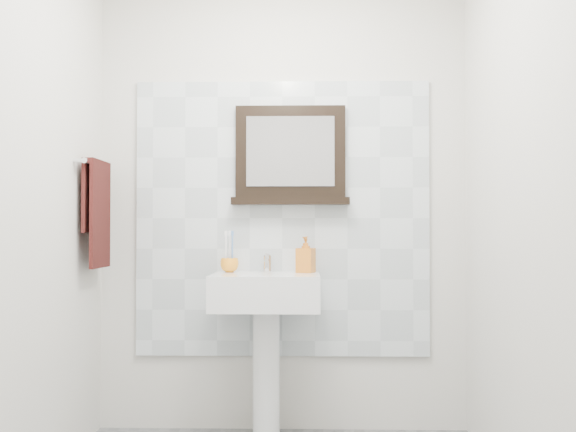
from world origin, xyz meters
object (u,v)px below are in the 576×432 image
(framed_mirror, at_px, (290,158))
(toothbrush_cup, at_px, (229,265))
(soap_dispenser, at_px, (306,254))
(pedestal_sink, at_px, (266,309))
(hand_towel, at_px, (97,205))

(framed_mirror, bearing_deg, toothbrush_cup, -167.69)
(soap_dispenser, xyz_separation_m, framed_mirror, (-0.08, 0.09, 0.52))
(soap_dispenser, relative_size, framed_mirror, 0.30)
(pedestal_sink, height_order, framed_mirror, framed_mirror)
(pedestal_sink, xyz_separation_m, soap_dispenser, (0.21, 0.10, 0.28))
(soap_dispenser, xyz_separation_m, hand_towel, (-1.07, -0.14, 0.26))
(pedestal_sink, bearing_deg, toothbrush_cup, 150.02)
(hand_towel, bearing_deg, toothbrush_cup, 13.53)
(toothbrush_cup, height_order, hand_towel, hand_towel)
(pedestal_sink, bearing_deg, framed_mirror, 56.52)
(framed_mirror, bearing_deg, pedestal_sink, -123.48)
(framed_mirror, relative_size, hand_towel, 1.15)
(soap_dispenser, bearing_deg, pedestal_sink, -134.77)
(hand_towel, bearing_deg, pedestal_sink, 2.90)
(hand_towel, bearing_deg, soap_dispenser, 7.63)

